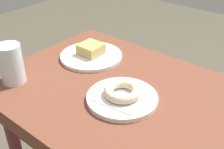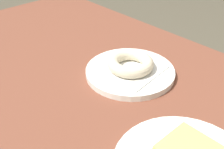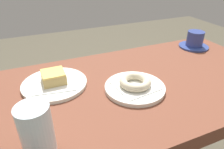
# 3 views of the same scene
# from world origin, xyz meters

# --- Properties ---
(table) EXTENTS (1.11, 0.62, 0.71)m
(table) POSITION_xyz_m (0.00, 0.00, 0.64)
(table) COLOR brown
(table) RESTS_ON ground_plane
(plate_sugar_ring) EXTENTS (0.22, 0.22, 0.02)m
(plate_sugar_ring) POSITION_xyz_m (-0.09, -0.04, 0.72)
(plate_sugar_ring) COLOR white
(plate_sugar_ring) RESTS_ON table
(napkin_sugar_ring) EXTENTS (0.15, 0.15, 0.00)m
(napkin_sugar_ring) POSITION_xyz_m (-0.09, -0.04, 0.73)
(napkin_sugar_ring) COLOR white
(napkin_sugar_ring) RESTS_ON plate_sugar_ring
(donut_sugar_ring) EXTENTS (0.11, 0.11, 0.03)m
(donut_sugar_ring) POSITION_xyz_m (-0.09, -0.04, 0.74)
(donut_sugar_ring) COLOR beige
(donut_sugar_ring) RESTS_ON napkin_sugar_ring
(plate_glazed_square) EXTENTS (0.24, 0.24, 0.01)m
(plate_glazed_square) POSITION_xyz_m (-0.35, 0.10, 0.72)
(plate_glazed_square) COLOR white
(plate_glazed_square) RESTS_ON table
(napkin_glazed_square) EXTENTS (0.17, 0.17, 0.00)m
(napkin_glazed_square) POSITION_xyz_m (-0.35, 0.10, 0.73)
(napkin_glazed_square) COLOR white
(napkin_glazed_square) RESTS_ON plate_glazed_square
(donut_glazed_square) EXTENTS (0.08, 0.08, 0.04)m
(donut_glazed_square) POSITION_xyz_m (-0.35, 0.10, 0.75)
(donut_glazed_square) COLOR tan
(donut_glazed_square) RESTS_ON napkin_glazed_square
(water_glass) EXTENTS (0.08, 0.08, 0.13)m
(water_glass) POSITION_xyz_m (-0.44, -0.19, 0.78)
(water_glass) COLOR silver
(water_glass) RESTS_ON table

